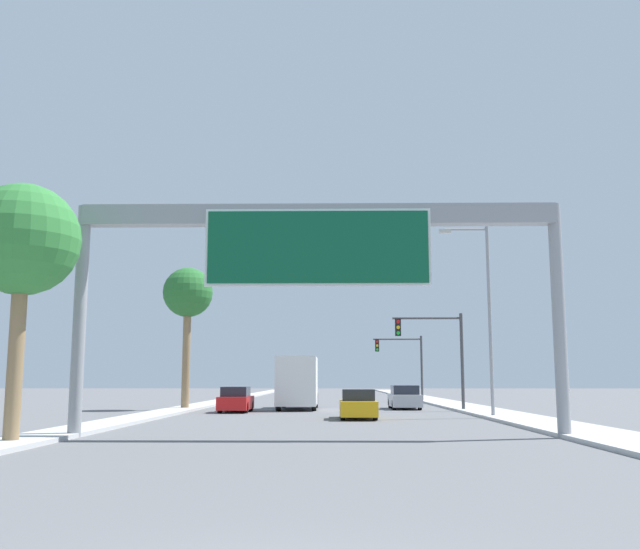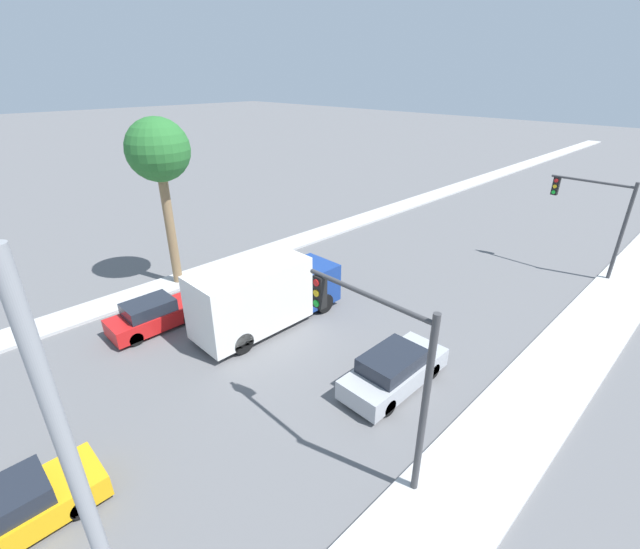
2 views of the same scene
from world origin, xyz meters
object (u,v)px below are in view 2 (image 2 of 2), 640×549
car_mid_left (11,513)px  car_near_left (154,315)px  traffic_light_near_intersection (384,356)px  traffic_light_mid_block (598,211)px  street_lamp_right (97,544)px  truck_box_primary (264,294)px  palm_tree_background (159,154)px  car_near_center (394,370)px

car_mid_left → car_near_left: 10.04m
traffic_light_near_intersection → traffic_light_mid_block: traffic_light_near_intersection is taller
car_near_left → car_mid_left: bearing=-45.8°
street_lamp_right → truck_box_primary: bearing=134.7°
car_near_left → traffic_light_near_intersection: bearing=6.4°
car_mid_left → traffic_light_mid_block: (5.31, 28.57, 3.25)m
car_mid_left → palm_tree_background: 16.31m
car_near_center → truck_box_primary: (-7.00, -0.83, 0.97)m
traffic_light_mid_block → palm_tree_background: size_ratio=0.63×
car_near_left → traffic_light_mid_block: bearing=60.1°
car_mid_left → traffic_light_near_intersection: 10.65m
truck_box_primary → palm_tree_background: size_ratio=0.82×
street_lamp_right → traffic_light_mid_block: bearing=92.6°
car_near_left → street_lamp_right: 15.76m
car_mid_left → palm_tree_background: size_ratio=0.47×
truck_box_primary → traffic_light_mid_block: 19.69m
car_near_center → traffic_light_mid_block: 17.04m
palm_tree_background → street_lamp_right: street_lamp_right is taller
traffic_light_near_intersection → traffic_light_mid_block: bearing=90.1°
car_near_left → car_near_center: bearing=24.3°
palm_tree_background → traffic_light_near_intersection: bearing=-6.3°
traffic_light_near_intersection → street_lamp_right: bearing=-81.0°
car_near_left → traffic_light_mid_block: (12.31, 21.38, 3.23)m
traffic_light_mid_block → car_near_left: bearing=-119.9°
truck_box_primary → traffic_light_near_intersection: traffic_light_near_intersection is taller
car_mid_left → palm_tree_background: bearing=135.9°
car_mid_left → traffic_light_mid_block: traffic_light_mid_block is taller
palm_tree_background → street_lamp_right: 19.73m
car_near_center → palm_tree_background: (-14.19, -1.58, 6.64)m
car_near_center → car_near_left: car_near_center is taller
traffic_light_near_intersection → palm_tree_background: palm_tree_background is taller
car_near_center → traffic_light_near_intersection: (1.85, -3.36, 3.33)m
car_near_center → car_near_left: bearing=-155.7°
palm_tree_background → street_lamp_right: (17.25, -9.42, -1.63)m
palm_tree_background → street_lamp_right: size_ratio=0.93×
truck_box_primary → traffic_light_near_intersection: size_ratio=1.26×
car_near_center → traffic_light_mid_block: traffic_light_mid_block is taller
street_lamp_right → car_near_left: bearing=155.2°
traffic_light_near_intersection → traffic_light_mid_block: 20.00m
car_mid_left → traffic_light_mid_block: bearing=79.5°
car_near_left → palm_tree_background: palm_tree_background is taller
car_near_left → street_lamp_right: (13.57, -6.26, 5.03)m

